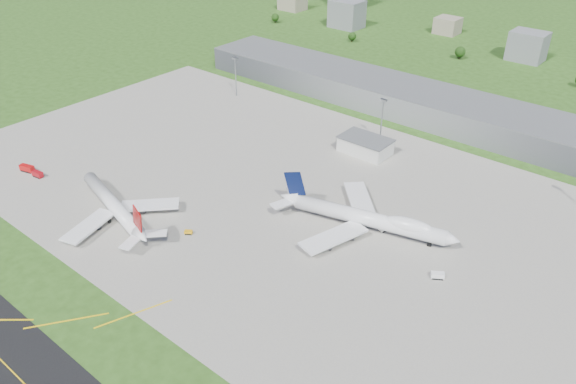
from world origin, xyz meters
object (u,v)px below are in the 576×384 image
Objects in this scene: van_white_far at (437,276)px; airliner_red_twin at (115,207)px; tug_yellow at (188,232)px; crash_tender at (38,174)px; van_white_near at (385,227)px; fire_truck at (27,169)px; airliner_blue_quad at (369,219)px.

airliner_red_twin is at bearing 168.98° from van_white_far.
airliner_red_twin is at bearing 160.74° from tug_yellow.
tug_yellow is 0.69× the size of van_white_far.
crash_tender is (-59.16, -3.72, -3.56)m from airliner_red_twin.
van_white_near is (156.45, 70.55, -0.12)m from crash_tender.
van_white_far is (129.00, 52.05, -3.78)m from airliner_red_twin.
crash_tender is 1.00× the size of van_white_near.
van_white_far is at bearing 0.11° from fire_truck.
van_white_far is (197.49, 56.17, -0.40)m from fire_truck.
airliner_blue_quad is 173.18m from fire_truck.
crash_tender is 1.61× the size of tug_yellow.
van_white_near is (62.44, 55.53, 0.52)m from tug_yellow.
van_white_near is at bearing -131.48° from airliner_red_twin.
fire_truck reaches higher than van_white_near.
airliner_red_twin is 36.88m from tug_yellow.
van_white_near is (97.29, 66.83, -3.68)m from airliner_red_twin.
airliner_red_twin is 110.54m from airliner_blue_quad.
airliner_blue_quad is 12.93× the size of van_white_near.
tug_yellow is at bearing 0.19° from crash_tender.
crash_tender is at bearing 134.60° from van_white_near.
fire_truck reaches higher than van_white_far.
airliner_blue_quad reaches higher than van_white_near.
fire_truck is 1.48× the size of van_white_far.
tug_yellow is at bearing -152.46° from airliner_blue_quad.
fire_truck is at bearing 162.88° from van_white_far.
fire_truck is at bearing 151.26° from tug_yellow.
airliner_red_twin reaches higher than van_white_near.
airliner_red_twin reaches higher than fire_truck.
airliner_blue_quad reaches higher than fire_truck.
airliner_red_twin reaches higher than crash_tender.
airliner_red_twin is 11.32× the size of crash_tender.
airliner_blue_quad is 76.20m from tug_yellow.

